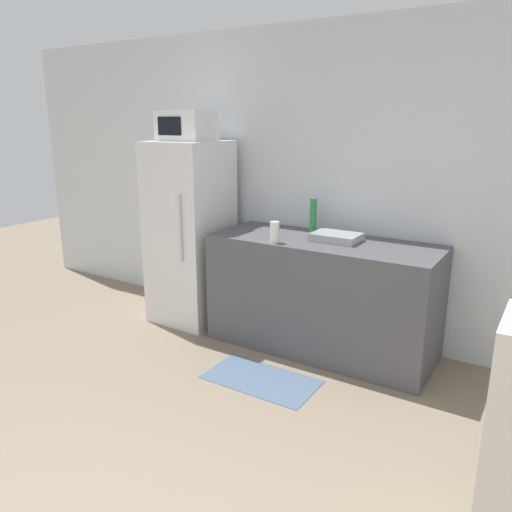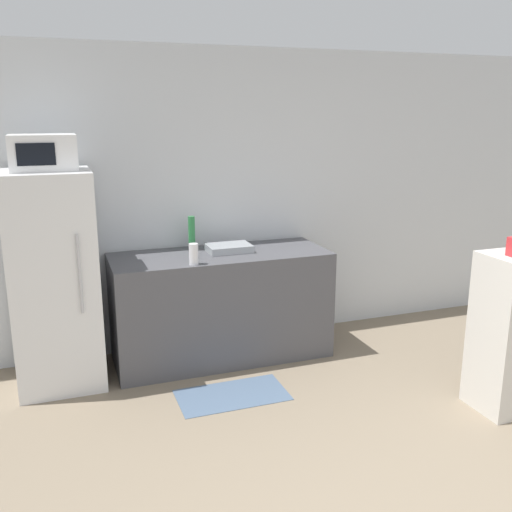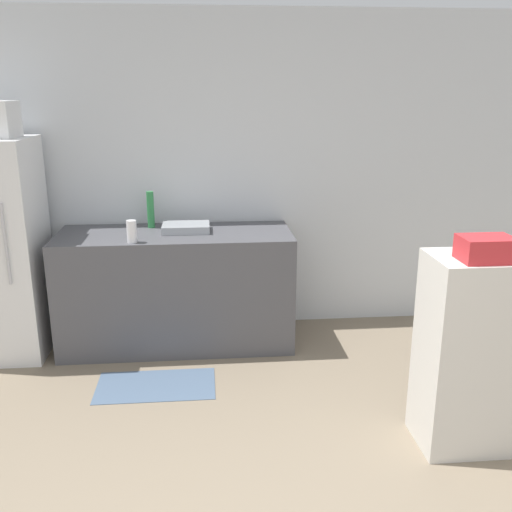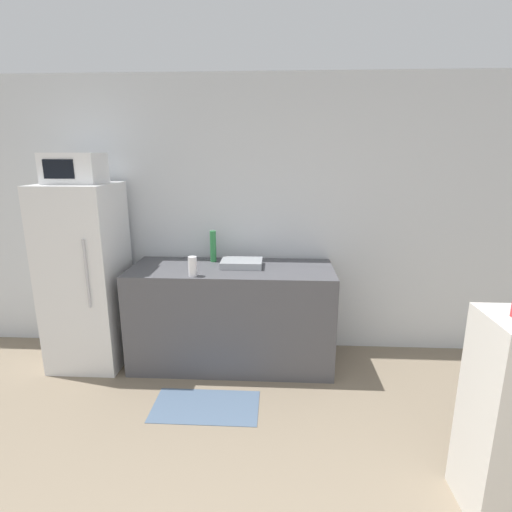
% 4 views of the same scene
% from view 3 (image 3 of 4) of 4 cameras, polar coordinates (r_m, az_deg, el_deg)
% --- Properties ---
extents(wall_back, '(8.00, 0.06, 2.60)m').
position_cam_3_polar(wall_back, '(4.76, -5.19, 8.00)').
color(wall_back, silver).
rests_on(wall_back, ground_plane).
extents(counter, '(1.81, 0.69, 0.92)m').
position_cam_3_polar(counter, '(4.59, -7.93, -3.25)').
color(counter, '#4C4C51').
rests_on(counter, ground_plane).
extents(sink_basin, '(0.37, 0.26, 0.06)m').
position_cam_3_polar(sink_basin, '(4.48, -7.02, 2.83)').
color(sink_basin, '#9EA3A8').
rests_on(sink_basin, counter).
extents(bottle_tall, '(0.06, 0.06, 0.29)m').
position_cam_3_polar(bottle_tall, '(4.63, -10.50, 4.58)').
color(bottle_tall, '#2D7F42').
rests_on(bottle_tall, counter).
extents(bottle_short, '(0.07, 0.07, 0.16)m').
position_cam_3_polar(bottle_short, '(4.20, -12.32, 2.40)').
color(bottle_short, silver).
rests_on(bottle_short, counter).
extents(shelf_cabinet, '(0.77, 0.40, 1.13)m').
position_cam_3_polar(shelf_cabinet, '(3.50, 22.46, -8.87)').
color(shelf_cabinet, silver).
rests_on(shelf_cabinet, ground_plane).
extents(basket, '(0.27, 0.19, 0.13)m').
position_cam_3_polar(basket, '(3.17, 22.02, 0.67)').
color(basket, red).
rests_on(basket, shelf_cabinet).
extents(kitchen_rug, '(0.82, 0.45, 0.01)m').
position_cam_3_polar(kitchen_rug, '(4.13, -9.97, -12.61)').
color(kitchen_rug, slate).
rests_on(kitchen_rug, ground_plane).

